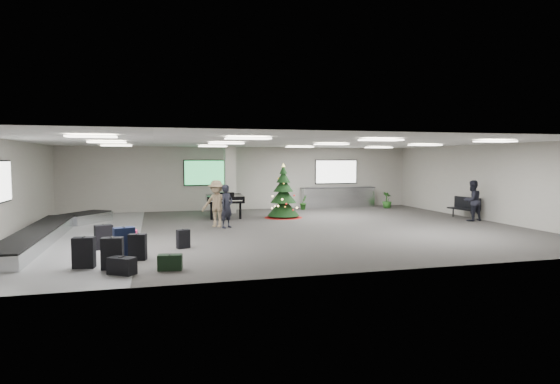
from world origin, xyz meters
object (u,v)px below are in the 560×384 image
object	(u,v)px
traveler_b	(217,204)
traveler_a	(227,206)
grand_piano	(225,199)
traveler_bench	(472,201)
potted_plant_left	(303,202)
pink_suitcase	(129,243)
bench	(465,206)
service_counter	(338,197)
potted_plant_right	(387,200)
christmas_tree	(283,199)
baggage_carousel	(49,232)

from	to	relation	value
traveler_b	traveler_a	bearing A→B (deg)	-20.69
grand_piano	traveler_bench	distance (m)	10.52
potted_plant_left	pink_suitcase	bearing A→B (deg)	-129.89
bench	traveler_a	xyz separation A→B (m)	(-10.49, -0.15, 0.29)
traveler_a	traveler_b	xyz separation A→B (m)	(-0.33, 0.36, 0.08)
grand_piano	pink_suitcase	bearing A→B (deg)	-112.50
service_counter	traveler_a	xyz separation A→B (m)	(-6.89, -5.94, 0.26)
traveler_a	service_counter	bearing A→B (deg)	0.06
bench	traveler_bench	xyz separation A→B (m)	(-0.33, -0.86, 0.33)
traveler_a	traveler_bench	bearing A→B (deg)	-44.74
traveler_b	potted_plant_right	distance (m)	10.57
bench	traveler_a	distance (m)	10.50
potted_plant_left	potted_plant_right	size ratio (longest dim) A/B	0.87
grand_piano	christmas_tree	bearing A→B (deg)	-11.66
baggage_carousel	service_counter	distance (m)	14.50
service_counter	traveler_a	size ratio (longest dim) A/B	2.50
bench	traveler_b	bearing A→B (deg)	169.08
pink_suitcase	potted_plant_left	size ratio (longest dim) A/B	0.92
baggage_carousel	traveler_b	world-z (taller)	traveler_b
bench	traveler_bench	distance (m)	0.98
potted_plant_left	traveler_b	bearing A→B (deg)	-135.55
baggage_carousel	service_counter	bearing A→B (deg)	27.67
baggage_carousel	pink_suitcase	world-z (taller)	pink_suitcase
baggage_carousel	traveler_bench	distance (m)	16.13
traveler_b	bench	bearing A→B (deg)	25.22
baggage_carousel	traveler_b	xyz separation A→B (m)	(5.61, 1.15, 0.68)
baggage_carousel	traveler_b	distance (m)	5.77
service_counter	traveler_a	world-z (taller)	traveler_a
baggage_carousel	christmas_tree	bearing A→B (deg)	20.07
bench	potted_plant_right	xyz separation A→B (m)	(-1.27, 4.72, -0.09)
traveler_bench	potted_plant_left	world-z (taller)	traveler_bench
bench	traveler_b	distance (m)	10.84
service_counter	pink_suitcase	world-z (taller)	service_counter
christmas_tree	bench	bearing A→B (deg)	-16.73
grand_piano	traveler_a	xyz separation A→B (m)	(-0.38, -3.13, -0.02)
baggage_carousel	bench	size ratio (longest dim) A/B	6.37
service_counter	pink_suitcase	bearing A→B (deg)	-134.92
christmas_tree	traveler_bench	distance (m)	7.94
traveler_b	traveler_bench	size ratio (longest dim) A/B	1.05
grand_piano	traveler_a	distance (m)	3.15
grand_piano	bench	xyz separation A→B (m)	(10.11, -2.98, -0.31)
traveler_b	potted_plant_left	size ratio (longest dim) A/B	2.40
baggage_carousel	grand_piano	bearing A→B (deg)	31.78
pink_suitcase	potted_plant_right	size ratio (longest dim) A/B	0.80
baggage_carousel	traveler_bench	xyz separation A→B (m)	(16.11, 0.07, 0.64)
christmas_tree	potted_plant_right	size ratio (longest dim) A/B	2.80
potted_plant_right	potted_plant_left	bearing A→B (deg)	173.89
traveler_a	traveler_b	bearing A→B (deg)	92.25
bench	potted_plant_right	size ratio (longest dim) A/B	1.78
bench	potted_plant_left	world-z (taller)	bench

